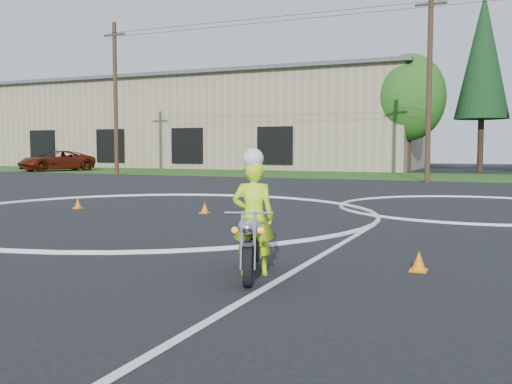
% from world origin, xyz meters
% --- Properties ---
extents(ground, '(120.00, 120.00, 0.00)m').
position_xyz_m(ground, '(0.00, 0.00, 0.00)').
color(ground, black).
rests_on(ground, ground).
extents(grass_strip, '(120.00, 10.00, 0.02)m').
position_xyz_m(grass_strip, '(0.00, 27.00, 0.01)').
color(grass_strip, '#1E4714').
rests_on(grass_strip, ground).
extents(course_markings, '(19.05, 19.05, 0.12)m').
position_xyz_m(course_markings, '(2.17, 4.35, 0.01)').
color(course_markings, silver).
rests_on(course_markings, ground).
extents(primary_motorcycle, '(0.84, 1.75, 0.96)m').
position_xyz_m(primary_motorcycle, '(5.54, -2.92, 0.47)').
color(primary_motorcycle, black).
rests_on(primary_motorcycle, ground).
extents(rider_primary_grp, '(0.69, 0.58, 1.79)m').
position_xyz_m(rider_primary_grp, '(5.52, -2.79, 0.86)').
color(rider_primary_grp, '#C5FF1A').
rests_on(rider_primary_grp, ground).
extents(pickup_grp, '(4.75, 6.31, 1.59)m').
position_xyz_m(pickup_grp, '(-23.39, 24.42, 0.80)').
color(pickup_grp, '#4D1308').
rests_on(pickup_grp, ground).
extents(traffic_cones, '(22.38, 15.45, 0.30)m').
position_xyz_m(traffic_cones, '(5.09, 2.71, 0.14)').
color(traffic_cones, orange).
rests_on(traffic_cones, ground).
extents(warehouse, '(41.00, 17.00, 8.30)m').
position_xyz_m(warehouse, '(-18.00, 39.99, 4.16)').
color(warehouse, tan).
rests_on(warehouse, ground).
extents(utility_poles, '(41.60, 1.12, 10.00)m').
position_xyz_m(utility_poles, '(5.00, 21.00, 5.20)').
color(utility_poles, '#473321').
rests_on(utility_poles, ground).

